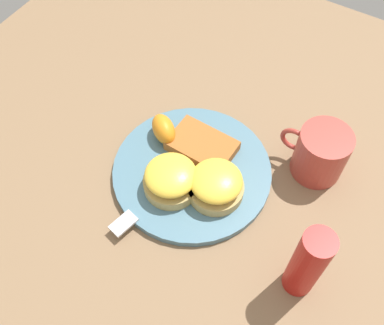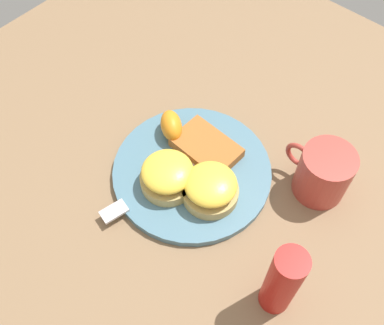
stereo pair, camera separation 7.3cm
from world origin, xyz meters
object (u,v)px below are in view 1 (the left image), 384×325
(sandwich_benedict_right, at_px, (216,184))
(hashbrown_patty, at_px, (202,146))
(sandwich_benedict_left, at_px, (171,179))
(orange_wedge, at_px, (164,129))
(cup, at_px, (320,153))
(condiment_bottle, at_px, (308,264))
(fork, at_px, (155,196))

(sandwich_benedict_right, height_order, hashbrown_patty, sandwich_benedict_right)
(sandwich_benedict_left, xyz_separation_m, orange_wedge, (0.06, -0.08, -0.00))
(sandwich_benedict_left, distance_m, cup, 0.24)
(orange_wedge, height_order, condiment_bottle, condiment_bottle)
(sandwich_benedict_left, relative_size, hashbrown_patty, 0.82)
(sandwich_benedict_left, bearing_deg, fork, 68.33)
(orange_wedge, relative_size, condiment_bottle, 0.40)
(sandwich_benedict_right, relative_size, orange_wedge, 1.50)
(sandwich_benedict_right, distance_m, fork, 0.10)
(hashbrown_patty, distance_m, cup, 0.19)
(sandwich_benedict_left, relative_size, orange_wedge, 1.50)
(cup, xyz_separation_m, condiment_bottle, (-0.05, 0.20, 0.03))
(hashbrown_patty, relative_size, fork, 0.54)
(orange_wedge, xyz_separation_m, fork, (-0.05, 0.11, -0.02))
(sandwich_benedict_left, relative_size, fork, 0.44)
(sandwich_benedict_right, distance_m, condiment_bottle, 0.19)
(fork, xyz_separation_m, condiment_bottle, (-0.25, 0.01, 0.06))
(orange_wedge, relative_size, cup, 0.52)
(hashbrown_patty, xyz_separation_m, cup, (-0.18, -0.07, 0.02))
(sandwich_benedict_right, height_order, cup, cup)
(sandwich_benedict_right, xyz_separation_m, cup, (-0.12, -0.13, 0.01))
(orange_wedge, distance_m, condiment_bottle, 0.33)
(hashbrown_patty, bearing_deg, fork, 82.00)
(sandwich_benedict_right, xyz_separation_m, orange_wedge, (0.13, -0.05, -0.00))
(sandwich_benedict_left, relative_size, cup, 0.78)
(fork, bearing_deg, condiment_bottle, 178.64)
(orange_wedge, height_order, fork, orange_wedge)
(hashbrown_patty, bearing_deg, cup, -158.06)
(orange_wedge, bearing_deg, cup, -161.41)
(cup, bearing_deg, sandwich_benedict_right, 48.73)
(hashbrown_patty, xyz_separation_m, condiment_bottle, (-0.23, 0.13, 0.05))
(sandwich_benedict_right, relative_size, hashbrown_patty, 0.82)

